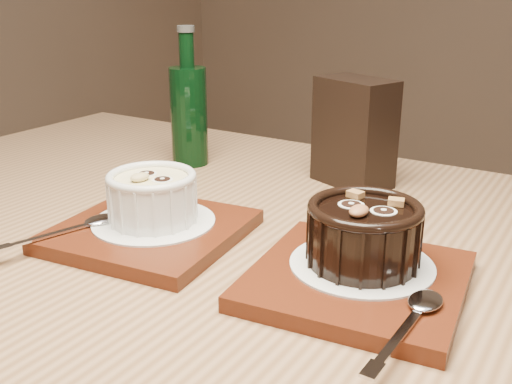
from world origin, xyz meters
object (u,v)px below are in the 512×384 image
tray_left (151,231)px  green_bottle (189,112)px  condiment_stand (354,132)px  ramekin_white (152,195)px  table (236,321)px  tray_right (357,280)px  ramekin_dark (364,231)px

tray_left → green_bottle: bearing=120.6°
tray_left → condiment_stand: (0.10, 0.28, 0.06)m
tray_left → ramekin_white: size_ratio=1.92×
ramekin_white → condiment_stand: size_ratio=0.67×
table → tray_right: (0.14, -0.01, 0.10)m
tray_left → tray_right: 0.23m
tray_right → ramekin_white: bearing=-177.0°
tray_left → ramekin_dark: 0.23m
tray_right → ramekin_dark: size_ratio=1.77×
ramekin_dark → condiment_stand: 0.28m
table → tray_left: tray_left is taller
tray_right → condiment_stand: 0.30m
ramekin_dark → condiment_stand: (-0.12, 0.25, 0.02)m
table → ramekin_white: bearing=-162.7°
tray_left → green_bottle: (-0.14, 0.23, 0.07)m
tray_left → tray_right: size_ratio=1.00×
ramekin_dark → tray_right: bearing=-80.7°
tray_left → green_bottle: 0.28m
ramekin_white → green_bottle: green_bottle is taller
condiment_stand → ramekin_dark: bearing=-63.2°
ramekin_white → condiment_stand: condiment_stand is taller
tray_left → green_bottle: green_bottle is taller
tray_right → condiment_stand: size_ratio=1.29×
tray_left → ramekin_dark: ramekin_dark is taller
green_bottle → condiment_stand: bearing=11.3°
table → condiment_stand: condiment_stand is taller
tray_left → ramekin_white: bearing=101.8°
ramekin_dark → tray_left: bearing=-173.1°
table → tray_right: size_ratio=6.78×
tray_right → ramekin_dark: ramekin_dark is taller
tray_right → table: bearing=174.0°
table → tray_left: bearing=-158.1°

